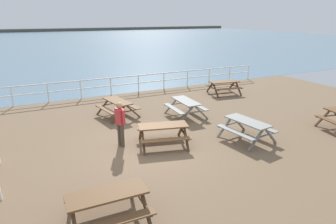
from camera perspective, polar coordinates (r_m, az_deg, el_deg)
name	(u,v)px	position (r m, az deg, el deg)	size (l,w,h in m)	color
ground_plane	(146,149)	(10.74, -4.43, -7.33)	(30.00, 24.00, 0.20)	brown
sea_band	(43,41)	(62.05, -23.44, 12.65)	(142.00, 90.00, 0.01)	slate
distant_shoreline	(33,32)	(104.94, -25.03, 14.18)	(142.00, 6.00, 1.80)	#4C4C47
seaward_railing	(96,85)	(17.56, -14.04, 5.27)	(23.07, 0.07, 1.08)	white
picnic_table_near_left	(107,200)	(6.98, -11.85, -16.64)	(1.84, 1.58, 0.80)	brown
picnic_table_near_right	(224,84)	(18.14, 11.02, 5.37)	(1.97, 1.74, 0.80)	brown
picnic_table_mid_centre	(163,130)	(10.64, -1.02, -3.52)	(2.12, 1.90, 0.80)	brown
picnic_table_far_left	(118,104)	(13.90, -9.92, 1.50)	(1.82, 2.05, 0.80)	brown
picnic_table_far_right	(247,125)	(11.46, 15.33, -2.56)	(1.74, 1.98, 0.80)	gray
picnic_table_corner	(186,104)	(13.72, 3.53, 1.52)	(1.58, 1.83, 0.80)	gray
visitor	(120,121)	(10.55, -9.41, -1.84)	(0.31, 0.51, 1.66)	#4C4233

